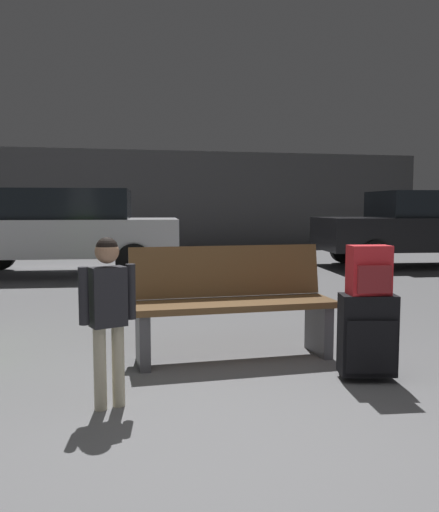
% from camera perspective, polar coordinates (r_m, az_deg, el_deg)
% --- Properties ---
extents(ground_plane, '(18.00, 18.00, 0.10)m').
position_cam_1_polar(ground_plane, '(6.60, -6.87, -5.69)').
color(ground_plane, slate).
extents(garage_back_wall, '(18.00, 0.12, 2.80)m').
position_cam_1_polar(garage_back_wall, '(15.32, -10.08, 5.98)').
color(garage_back_wall, '#565658').
rests_on(garage_back_wall, ground_plane).
extents(bench, '(1.61, 0.56, 0.89)m').
position_cam_1_polar(bench, '(4.27, 1.33, -5.02)').
color(bench, brown).
rests_on(bench, ground_plane).
extents(suitcase, '(0.41, 0.30, 0.60)m').
position_cam_1_polar(suitcase, '(3.86, 15.61, -8.18)').
color(suitcase, black).
rests_on(suitcase, ground_plane).
extents(backpack_bright, '(0.30, 0.22, 0.34)m').
position_cam_1_polar(backpack_bright, '(3.78, 15.80, -1.53)').
color(backpack_bright, red).
rests_on(backpack_bright, suitcase).
extents(child, '(0.33, 0.20, 1.03)m').
position_cam_1_polar(child, '(3.22, -11.92, -5.05)').
color(child, beige).
rests_on(child, ground_plane).
extents(parked_car_far, '(4.24, 2.09, 1.51)m').
position_cam_1_polar(parked_car_far, '(9.81, -16.41, 2.77)').
color(parked_car_far, silver).
rests_on(parked_car_far, ground_plane).
extents(parked_car_side, '(4.25, 2.11, 1.51)m').
position_cam_1_polar(parked_car_side, '(11.44, 21.00, 2.97)').
color(parked_car_side, black).
rests_on(parked_car_side, ground_plane).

